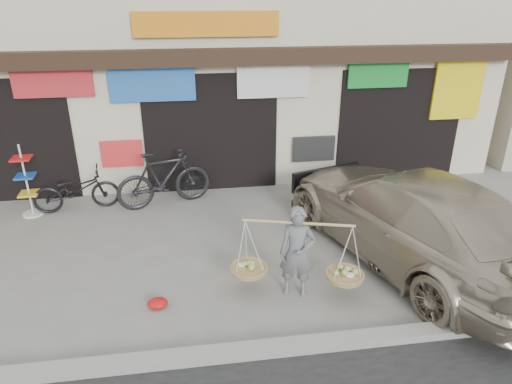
{
  "coord_description": "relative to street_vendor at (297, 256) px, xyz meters",
  "views": [
    {
      "loc": [
        -0.43,
        -6.53,
        4.37
      ],
      "look_at": [
        0.65,
        0.9,
        1.01
      ],
      "focal_mm": 32.0,
      "sensor_mm": 36.0,
      "label": 1
    }
  ],
  "objects": [
    {
      "name": "shophouse_block",
      "position": [
        -1.03,
        7.21,
        2.78
      ],
      "size": [
        14.0,
        6.32,
        7.0
      ],
      "color": "beige",
      "rests_on": "ground"
    },
    {
      "name": "red_bag",
      "position": [
        -2.12,
        -0.05,
        -0.6
      ],
      "size": [
        0.31,
        0.25,
        0.14
      ],
      "primitive_type": "ellipsoid",
      "color": "red",
      "rests_on": "ground"
    },
    {
      "name": "kerb",
      "position": [
        -1.03,
        -1.2,
        -0.61
      ],
      "size": [
        70.0,
        0.25,
        0.12
      ],
      "primitive_type": "cube",
      "color": "gray",
      "rests_on": "ground"
    },
    {
      "name": "ground",
      "position": [
        -1.03,
        0.8,
        -0.67
      ],
      "size": [
        70.0,
        70.0,
        0.0
      ],
      "primitive_type": "plane",
      "color": "gray",
      "rests_on": "ground"
    },
    {
      "name": "street_vendor",
      "position": [
        0.0,
        0.0,
        0.0
      ],
      "size": [
        1.98,
        0.94,
        1.47
      ],
      "rotation": [
        0.0,
        0.0,
        -0.26
      ],
      "color": "slate",
      "rests_on": "ground"
    },
    {
      "name": "suv",
      "position": [
        2.19,
        0.82,
        0.12
      ],
      "size": [
        3.72,
        5.85,
        1.58
      ],
      "rotation": [
        0.0,
        0.0,
        3.44
      ],
      "color": "#B0A38D",
      "rests_on": "ground"
    },
    {
      "name": "bike_1",
      "position": [
        -2.11,
        3.54,
        -0.05
      ],
      "size": [
        2.14,
        1.14,
        1.24
      ],
      "primitive_type": "imported",
      "rotation": [
        0.0,
        0.0,
        1.86
      ],
      "color": "black",
      "rests_on": "ground"
    },
    {
      "name": "bike_0",
      "position": [
        -3.96,
        3.56,
        -0.21
      ],
      "size": [
        1.82,
        0.87,
        0.92
      ],
      "primitive_type": "imported",
      "rotation": [
        0.0,
        0.0,
        1.72
      ],
      "color": "black",
      "rests_on": "ground"
    },
    {
      "name": "display_rack",
      "position": [
        -4.88,
        3.47,
        -0.05
      ],
      "size": [
        0.43,
        0.43,
        1.55
      ],
      "rotation": [
        0.0,
        0.0,
        0.04
      ],
      "color": "silver",
      "rests_on": "ground"
    }
  ]
}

